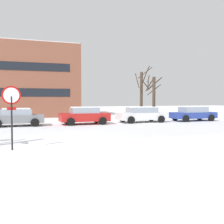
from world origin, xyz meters
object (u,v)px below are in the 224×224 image
Objects in this scene: parked_car_gray at (17,117)px; parked_car_blue at (193,113)px; stop_sign at (11,105)px; parked_car_red at (84,115)px; parked_car_white at (142,114)px.

parked_car_gray is 16.14m from parked_car_blue.
stop_sign is 19.11m from parked_car_blue.
parked_car_red is 10.76m from parked_car_blue.
parked_car_blue is at bearing -2.02° from parked_car_white.
stop_sign is 0.65× the size of parked_car_gray.
stop_sign is 0.58× the size of parked_car_white.
stop_sign is at bearing -147.70° from parked_car_blue.
parked_car_gray is at bearing 179.36° from parked_car_blue.
parked_car_blue is (5.38, -0.19, -0.00)m from parked_car_white.
stop_sign is 11.60m from parked_car_red.
parked_car_gray is 0.90× the size of parked_car_white.
parked_car_red reaches higher than parked_car_gray.
parked_car_red is at bearing 62.28° from stop_sign.
parked_car_gray is 0.93× the size of parked_car_blue.
parked_car_blue reaches higher than parked_car_gray.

